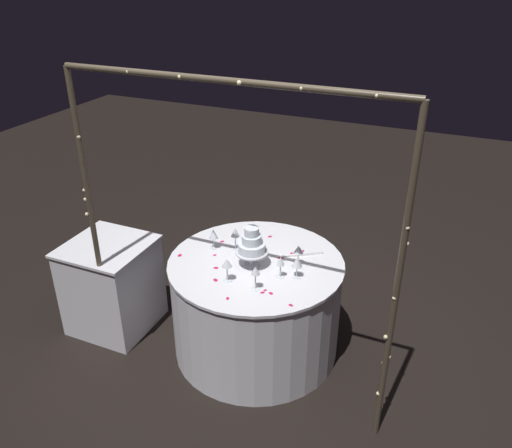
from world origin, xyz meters
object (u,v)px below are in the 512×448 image
object	(u,v)px
wine_glass_1	(214,235)
wine_glass_5	(235,233)
side_table	(112,285)
wine_glass_4	(281,263)
main_table	(256,306)
wine_glass_2	(298,250)
cake_knife	(300,255)
wine_glass_0	(227,264)
wine_glass_3	(255,272)
tiered_cake	(252,245)
decorative_arch	(226,205)
wine_glass_6	(297,263)

from	to	relation	value
wine_glass_1	wine_glass_5	world-z (taller)	wine_glass_5
side_table	wine_glass_4	distance (m)	1.43
main_table	wine_glass_2	xyz separation A→B (m)	(-0.28, -0.08, 0.48)
cake_knife	main_table	bearing A→B (deg)	38.88
wine_glass_0	wine_glass_3	world-z (taller)	wine_glass_3
cake_knife	wine_glass_4	bearing A→B (deg)	84.51
side_table	tiered_cake	distance (m)	1.24
wine_glass_3	wine_glass_4	world-z (taller)	wine_glass_3
main_table	wine_glass_0	distance (m)	0.58
wine_glass_2	wine_glass_3	bearing A→B (deg)	68.19
wine_glass_5	wine_glass_0	bearing A→B (deg)	107.97
side_table	tiered_cake	world-z (taller)	tiered_cake
decorative_arch	wine_glass_5	distance (m)	0.74
wine_glass_5	wine_glass_2	bearing A→B (deg)	177.73
wine_glass_0	wine_glass_5	xyz separation A→B (m)	(0.12, -0.38, 0.00)
wine_glass_1	cake_knife	distance (m)	0.63
wine_glass_6	tiered_cake	bearing A→B (deg)	-2.54
decorative_arch	wine_glass_4	distance (m)	0.64
wine_glass_5	cake_knife	distance (m)	0.48
tiered_cake	wine_glass_0	xyz separation A→B (m)	(0.07, 0.23, -0.03)
wine_glass_1	wine_glass_5	bearing A→B (deg)	-162.95
wine_glass_2	cake_knife	distance (m)	0.17
decorative_arch	wine_glass_2	world-z (taller)	decorative_arch
wine_glass_0	cake_knife	distance (m)	0.60
wine_glass_2	wine_glass_6	size ratio (longest dim) A/B	1.03
wine_glass_1	wine_glass_3	world-z (taller)	wine_glass_3
side_table	decorative_arch	bearing A→B (deg)	167.55
wine_glass_4	tiered_cake	bearing A→B (deg)	-14.56
wine_glass_1	main_table	bearing A→B (deg)	171.71
main_table	wine_glass_1	xyz separation A→B (m)	(0.35, -0.05, 0.48)
cake_knife	wine_glass_5	bearing A→B (deg)	13.15
side_table	cake_knife	xyz separation A→B (m)	(-1.37, -0.38, 0.39)
wine_glass_2	cake_knife	xyz separation A→B (m)	(0.03, -0.12, -0.11)
wine_glass_1	wine_glass_3	size ratio (longest dim) A/B	0.91
wine_glass_0	wine_glass_4	bearing A→B (deg)	-149.45
wine_glass_2	main_table	bearing A→B (deg)	15.73
side_table	wine_glass_1	size ratio (longest dim) A/B	4.76
wine_glass_1	wine_glass_3	xyz separation A→B (m)	(-0.47, 0.35, 0.02)
wine_glass_4	cake_knife	size ratio (longest dim) A/B	0.59
wine_glass_3	wine_glass_6	bearing A→B (deg)	-129.44
wine_glass_4	wine_glass_6	world-z (taller)	wine_glass_4
decorative_arch	side_table	xyz separation A→B (m)	(1.12, -0.25, -1.00)
tiered_cake	wine_glass_1	bearing A→B (deg)	-16.65
side_table	wine_glass_3	xyz separation A→B (m)	(-1.24, 0.11, 0.51)
wine_glass_3	wine_glass_6	world-z (taller)	wine_glass_3
decorative_arch	side_table	world-z (taller)	decorative_arch
main_table	cake_knife	bearing A→B (deg)	-141.12
main_table	wine_glass_5	world-z (taller)	wine_glass_5
wine_glass_6	wine_glass_2	bearing A→B (deg)	-73.88
wine_glass_1	wine_glass_6	bearing A→B (deg)	170.12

